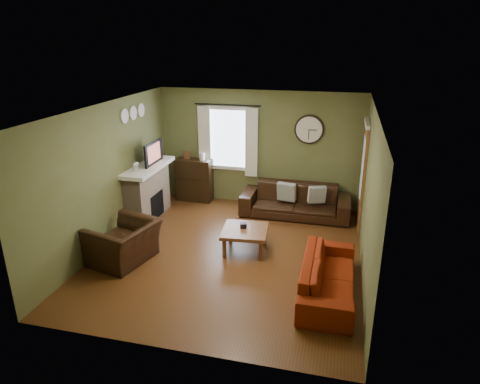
% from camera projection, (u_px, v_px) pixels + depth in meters
% --- Properties ---
extents(floor, '(4.60, 5.20, 0.00)m').
position_uv_depth(floor, '(229.00, 253.00, 7.72)').
color(floor, '#522D13').
rests_on(floor, ground).
extents(ceiling, '(4.60, 5.20, 0.00)m').
position_uv_depth(ceiling, '(228.00, 109.00, 6.82)').
color(ceiling, white).
rests_on(ceiling, ground).
extents(wall_left, '(0.00, 5.20, 2.60)m').
position_uv_depth(wall_left, '(107.00, 176.00, 7.79)').
color(wall_left, '#5D6436').
rests_on(wall_left, ground).
extents(wall_right, '(0.00, 5.20, 2.60)m').
position_uv_depth(wall_right, '(369.00, 197.00, 6.75)').
color(wall_right, '#5D6436').
rests_on(wall_right, ground).
extents(wall_back, '(4.60, 0.00, 2.60)m').
position_uv_depth(wall_back, '(259.00, 149.00, 9.64)').
color(wall_back, '#5D6436').
rests_on(wall_back, ground).
extents(wall_front, '(4.60, 0.00, 2.60)m').
position_uv_depth(wall_front, '(169.00, 258.00, 4.90)').
color(wall_front, '#5D6436').
rests_on(wall_front, ground).
extents(fireplace, '(0.40, 1.40, 1.10)m').
position_uv_depth(fireplace, '(148.00, 194.00, 9.05)').
color(fireplace, tan).
rests_on(fireplace, floor).
extents(firebox, '(0.04, 0.60, 0.55)m').
position_uv_depth(firebox, '(157.00, 205.00, 9.09)').
color(firebox, black).
rests_on(firebox, fireplace).
extents(mantel, '(0.58, 1.60, 0.08)m').
position_uv_depth(mantel, '(147.00, 167.00, 8.84)').
color(mantel, white).
rests_on(mantel, fireplace).
extents(tv, '(0.08, 0.60, 0.35)m').
position_uv_depth(tv, '(150.00, 155.00, 8.90)').
color(tv, black).
rests_on(tv, mantel).
extents(tv_screen, '(0.02, 0.62, 0.36)m').
position_uv_depth(tv_screen, '(154.00, 153.00, 8.86)').
color(tv_screen, '#994C3F').
rests_on(tv_screen, mantel).
extents(medallion_left, '(0.28, 0.28, 0.03)m').
position_uv_depth(medallion_left, '(124.00, 116.00, 8.18)').
color(medallion_left, white).
rests_on(medallion_left, wall_left).
extents(medallion_mid, '(0.28, 0.28, 0.03)m').
position_uv_depth(medallion_mid, '(133.00, 113.00, 8.50)').
color(medallion_mid, white).
rests_on(medallion_mid, wall_left).
extents(medallion_right, '(0.28, 0.28, 0.03)m').
position_uv_depth(medallion_right, '(141.00, 110.00, 8.82)').
color(medallion_right, white).
rests_on(medallion_right, wall_left).
extents(window_pane, '(1.00, 0.02, 1.30)m').
position_uv_depth(window_pane, '(229.00, 138.00, 9.71)').
color(window_pane, silver).
rests_on(window_pane, wall_back).
extents(curtain_rod, '(0.03, 0.03, 1.50)m').
position_uv_depth(curtain_rod, '(227.00, 105.00, 9.35)').
color(curtain_rod, black).
rests_on(curtain_rod, wall_back).
extents(curtain_left, '(0.28, 0.04, 1.55)m').
position_uv_depth(curtain_left, '(204.00, 140.00, 9.76)').
color(curtain_left, silver).
rests_on(curtain_left, wall_back).
extents(curtain_right, '(0.28, 0.04, 1.55)m').
position_uv_depth(curtain_right, '(251.00, 143.00, 9.51)').
color(curtain_right, silver).
rests_on(curtain_right, wall_back).
extents(wall_clock, '(0.64, 0.06, 0.64)m').
position_uv_depth(wall_clock, '(309.00, 130.00, 9.17)').
color(wall_clock, white).
rests_on(wall_clock, wall_back).
extents(door, '(0.05, 0.90, 2.10)m').
position_uv_depth(door, '(363.00, 177.00, 8.53)').
color(door, brown).
rests_on(door, floor).
extents(bookshelf, '(0.84, 0.36, 1.00)m').
position_uv_depth(bookshelf, '(194.00, 180.00, 10.07)').
color(bookshelf, black).
rests_on(bookshelf, floor).
extents(book, '(0.16, 0.21, 0.02)m').
position_uv_depth(book, '(199.00, 158.00, 10.18)').
color(book, brown).
rests_on(book, bookshelf).
extents(sofa_brown, '(2.33, 0.91, 0.68)m').
position_uv_depth(sofa_brown, '(295.00, 201.00, 9.25)').
color(sofa_brown, black).
rests_on(sofa_brown, floor).
extents(pillow_left, '(0.38, 0.22, 0.36)m').
position_uv_depth(pillow_left, '(317.00, 195.00, 9.00)').
color(pillow_left, '#909B94').
rests_on(pillow_left, sofa_brown).
extents(pillow_right, '(0.41, 0.19, 0.40)m').
position_uv_depth(pillow_right, '(286.00, 192.00, 9.16)').
color(pillow_right, '#909B94').
rests_on(pillow_right, sofa_brown).
extents(sofa_red, '(0.77, 1.98, 0.58)m').
position_uv_depth(sofa_red, '(328.00, 276.00, 6.45)').
color(sofa_red, maroon).
rests_on(sofa_red, floor).
extents(armchair, '(1.17, 1.27, 0.70)m').
position_uv_depth(armchair, '(124.00, 242.00, 7.36)').
color(armchair, black).
rests_on(armchair, floor).
extents(coffee_table, '(0.87, 0.87, 0.43)m').
position_uv_depth(coffee_table, '(245.00, 240.00, 7.75)').
color(coffee_table, brown).
rests_on(coffee_table, floor).
extents(tissue_box, '(0.15, 0.15, 0.09)m').
position_uv_depth(tissue_box, '(243.00, 229.00, 7.75)').
color(tissue_box, black).
rests_on(tissue_box, coffee_table).
extents(wine_glass_a, '(0.07, 0.07, 0.20)m').
position_uv_depth(wine_glass_a, '(135.00, 168.00, 8.28)').
color(wine_glass_a, white).
rests_on(wine_glass_a, mantel).
extents(wine_glass_b, '(0.07, 0.07, 0.20)m').
position_uv_depth(wine_glass_b, '(137.00, 167.00, 8.36)').
color(wine_glass_b, white).
rests_on(wine_glass_b, mantel).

